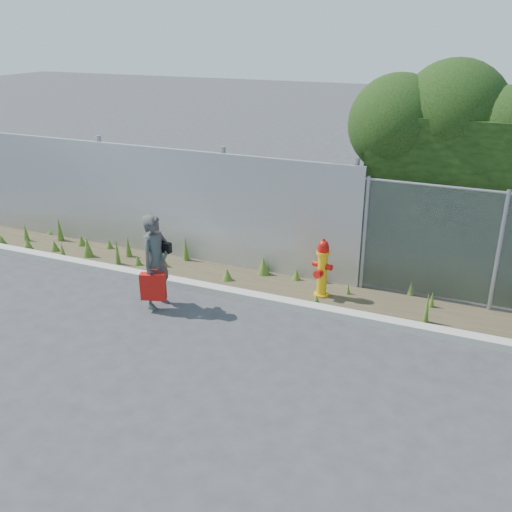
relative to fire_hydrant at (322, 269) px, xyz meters
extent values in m
plane|color=#343436|center=(-0.50, -2.40, -0.52)|extent=(80.00, 80.00, 0.00)
cube|color=#ADA89C|center=(-0.50, -0.60, -0.46)|extent=(16.00, 0.22, 0.12)
cube|color=#3F3624|center=(-0.50, 0.00, -0.51)|extent=(16.00, 1.20, 0.01)
cone|color=#395B1B|center=(-2.95, 0.47, -0.25)|extent=(0.12, 0.12, 0.52)
cone|color=#395B1B|center=(0.41, 0.25, -0.42)|extent=(0.09, 0.09, 0.19)
cone|color=#395B1B|center=(-3.20, 0.02, -0.38)|extent=(0.19, 0.19, 0.26)
cone|color=#395B1B|center=(-0.62, 0.45, -0.41)|extent=(0.15, 0.15, 0.21)
cone|color=#395B1B|center=(-7.04, -0.29, -0.41)|extent=(0.18, 0.18, 0.20)
cone|color=#395B1B|center=(-3.69, -0.11, -0.41)|extent=(0.16, 0.16, 0.21)
cone|color=#395B1B|center=(-0.15, 0.52, -0.36)|extent=(0.13, 0.13, 0.30)
cone|color=#395B1B|center=(-3.41, 0.12, -0.36)|extent=(0.17, 0.17, 0.31)
cone|color=#395B1B|center=(-5.70, -0.16, -0.40)|extent=(0.18, 0.18, 0.23)
cone|color=#395B1B|center=(-5.28, -0.42, -0.35)|extent=(0.13, 0.13, 0.33)
cone|color=#395B1B|center=(-4.75, 0.40, -0.42)|extent=(0.16, 0.16, 0.20)
cone|color=#395B1B|center=(-4.11, 0.18, -0.30)|extent=(0.14, 0.14, 0.44)
cone|color=#395B1B|center=(-1.27, 0.44, -0.34)|extent=(0.24, 0.24, 0.35)
cone|color=#395B1B|center=(-4.07, -0.23, -0.25)|extent=(0.11, 0.11, 0.52)
cone|color=#395B1B|center=(-6.49, 0.62, -0.41)|extent=(0.21, 0.21, 0.21)
cone|color=#395B1B|center=(-5.39, 0.30, -0.40)|extent=(0.19, 0.19, 0.24)
cone|color=#395B1B|center=(1.42, 0.63, -0.38)|extent=(0.12, 0.12, 0.28)
cone|color=#395B1B|center=(-1.78, -0.06, -0.40)|extent=(0.21, 0.21, 0.23)
cone|color=#395B1B|center=(1.80, -0.27, -0.25)|extent=(0.10, 0.10, 0.53)
cone|color=#395B1B|center=(-3.59, 0.46, -0.41)|extent=(0.20, 0.20, 0.20)
cone|color=#395B1B|center=(-6.01, 0.37, -0.25)|extent=(0.15, 0.15, 0.53)
cone|color=#395B1B|center=(0.03, -0.38, -0.42)|extent=(0.16, 0.16, 0.19)
cone|color=#395B1B|center=(-4.87, -0.14, -0.32)|extent=(0.22, 0.22, 0.39)
cone|color=#395B1B|center=(-3.64, 0.45, -0.37)|extent=(0.20, 0.20, 0.30)
cone|color=#395B1B|center=(-6.68, 0.07, -0.32)|extent=(0.13, 0.13, 0.38)
cone|color=#395B1B|center=(-6.22, -0.37, -0.37)|extent=(0.24, 0.24, 0.29)
cone|color=#395B1B|center=(1.81, 0.31, -0.37)|extent=(0.10, 0.10, 0.28)
cube|color=#ABAEB2|center=(-3.75, 0.60, 0.58)|extent=(8.50, 0.08, 2.20)
cylinder|color=gray|center=(-7.80, 0.72, 0.63)|extent=(0.10, 0.10, 2.30)
cylinder|color=gray|center=(-5.00, 0.72, 0.63)|extent=(0.10, 0.10, 2.30)
cylinder|color=gray|center=(-2.20, 0.72, 0.63)|extent=(0.10, 0.10, 2.30)
cylinder|color=gray|center=(0.30, 0.72, 0.63)|extent=(0.10, 0.10, 2.30)
cylinder|color=gray|center=(0.55, 0.60, 0.51)|extent=(0.07, 0.07, 2.05)
cylinder|color=gray|center=(2.70, 0.60, 0.51)|extent=(0.07, 0.07, 2.05)
sphere|color=black|center=(0.79, 1.53, 2.26)|extent=(1.74, 1.74, 1.74)
sphere|color=black|center=(1.68, 1.68, 2.45)|extent=(1.86, 1.86, 1.86)
sphere|color=black|center=(2.56, 1.53, 2.25)|extent=(1.47, 1.47, 1.47)
cylinder|color=#DCA30B|center=(0.00, 0.01, -0.49)|extent=(0.26, 0.26, 0.06)
cylinder|color=#DCA30B|center=(0.00, 0.01, -0.12)|extent=(0.17, 0.17, 0.80)
cylinder|color=#DCA30B|center=(0.00, 0.01, 0.30)|extent=(0.22, 0.22, 0.05)
cylinder|color=#B20F0A|center=(0.00, 0.01, 0.36)|extent=(0.20, 0.20, 0.09)
sphere|color=#B20F0A|center=(0.00, 0.01, 0.43)|extent=(0.18, 0.18, 0.18)
cylinder|color=#B20F0A|center=(0.00, 0.01, 0.52)|extent=(0.05, 0.05, 0.05)
cylinder|color=#B20F0A|center=(-0.13, 0.01, 0.07)|extent=(0.09, 0.10, 0.10)
cylinder|color=#B20F0A|center=(0.13, 0.01, 0.07)|extent=(0.09, 0.10, 0.10)
cylinder|color=#B20F0A|center=(0.00, -0.12, -0.05)|extent=(0.14, 0.11, 0.14)
imported|color=#0F6158|center=(-2.40, -1.40, 0.28)|extent=(0.47, 0.63, 1.59)
cube|color=#A91709|center=(-2.37, -1.58, -0.09)|extent=(0.41, 0.15, 0.45)
cylinder|color=#A91709|center=(-2.37, -1.58, 0.21)|extent=(0.19, 0.02, 0.02)
cube|color=black|center=(-2.32, -1.25, 0.49)|extent=(0.23, 0.10, 0.17)
camera|label=1|loc=(2.48, -8.61, 3.87)|focal=40.00mm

